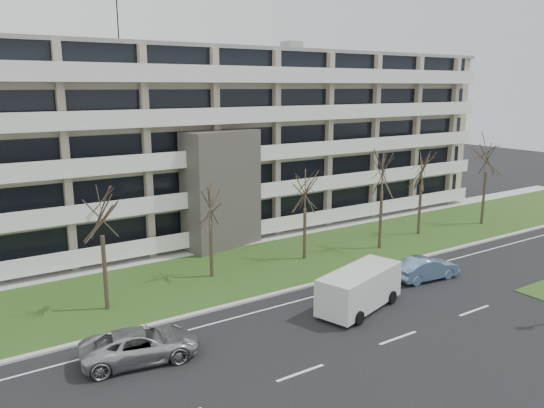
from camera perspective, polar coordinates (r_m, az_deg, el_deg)
ground at (r=27.84m, az=13.40°, el=-13.84°), size 160.00×160.00×0.00m
grass_verge at (r=37.16m, az=-1.33°, el=-6.60°), size 90.00×10.00×0.06m
curb at (r=33.27m, az=3.28°, el=-8.90°), size 90.00×0.35×0.12m
sidewalk at (r=41.70m, az=-5.34°, el=-4.49°), size 90.00×2.00×0.08m
lane_edge_line at (r=32.19m, az=4.89°, el=-9.79°), size 90.00×0.12×0.01m
apartment_building at (r=46.26m, az=-9.53°, el=6.67°), size 60.50×15.10×18.75m
silver_pickup at (r=25.58m, az=-13.97°, el=-14.50°), size 5.66×3.36×1.47m
blue_sedan at (r=35.80m, az=16.22°, el=-6.67°), size 4.63×2.05×1.48m
white_van at (r=30.33m, az=9.49°, el=-8.63°), size 6.17×3.72×2.25m
tree_2 at (r=29.80m, az=-18.01°, el=-0.19°), size 3.83×3.83×7.66m
tree_3 at (r=33.84m, az=-6.69°, el=0.20°), size 3.24×3.24×6.47m
tree_4 at (r=37.28m, az=3.60°, el=1.72°), size 3.36×3.36×6.73m
tree_5 at (r=40.41m, az=11.83°, el=3.69°), size 3.97×3.97×7.94m
tree_6 at (r=45.27m, az=15.87°, el=4.02°), size 3.78×3.78×7.56m
tree_7 at (r=50.57m, az=22.19°, el=5.27°), size 4.26×4.26×8.52m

